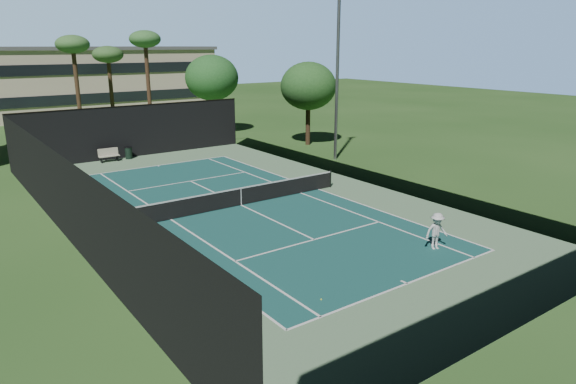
# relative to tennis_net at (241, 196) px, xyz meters

# --- Properties ---
(ground) EXTENTS (160.00, 160.00, 0.00)m
(ground) POSITION_rel_tennis_net_xyz_m (0.00, 0.00, -0.56)
(ground) COLOR #2C5520
(ground) RESTS_ON ground
(apron_slab) EXTENTS (18.00, 32.00, 0.01)m
(apron_slab) POSITION_rel_tennis_net_xyz_m (0.00, 0.00, -0.55)
(apron_slab) COLOR #628A61
(apron_slab) RESTS_ON ground
(court_surface) EXTENTS (10.97, 23.77, 0.01)m
(court_surface) POSITION_rel_tennis_net_xyz_m (0.00, 0.00, -0.55)
(court_surface) COLOR #19514C
(court_surface) RESTS_ON ground
(court_lines) EXTENTS (11.07, 23.87, 0.01)m
(court_lines) POSITION_rel_tennis_net_xyz_m (0.00, 0.00, -0.54)
(court_lines) COLOR white
(court_lines) RESTS_ON ground
(tennis_net) EXTENTS (12.90, 0.10, 1.10)m
(tennis_net) POSITION_rel_tennis_net_xyz_m (0.00, 0.00, 0.00)
(tennis_net) COLOR black
(tennis_net) RESTS_ON ground
(fence) EXTENTS (18.04, 32.05, 4.03)m
(fence) POSITION_rel_tennis_net_xyz_m (0.00, 0.06, 1.45)
(fence) COLOR black
(fence) RESTS_ON ground
(player) EXTENTS (1.18, 0.89, 1.62)m
(player) POSITION_rel_tennis_net_xyz_m (3.60, -10.28, 0.25)
(player) COLOR silver
(player) RESTS_ON ground
(tennis_ball_a) EXTENTS (0.06, 0.06, 0.06)m
(tennis_ball_a) POSITION_rel_tennis_net_xyz_m (-3.36, -10.99, -0.53)
(tennis_ball_a) COLOR #E1F537
(tennis_ball_a) RESTS_ON ground
(tennis_ball_b) EXTENTS (0.06, 0.06, 0.06)m
(tennis_ball_b) POSITION_rel_tennis_net_xyz_m (-3.92, 1.85, -0.53)
(tennis_ball_b) COLOR #CBD22F
(tennis_ball_b) RESTS_ON ground
(tennis_ball_c) EXTENTS (0.07, 0.07, 0.07)m
(tennis_ball_c) POSITION_rel_tennis_net_xyz_m (0.66, 1.56, -0.52)
(tennis_ball_c) COLOR #E5EF36
(tennis_ball_c) RESTS_ON ground
(tennis_ball_d) EXTENTS (0.06, 0.06, 0.06)m
(tennis_ball_d) POSITION_rel_tennis_net_xyz_m (-5.81, 5.69, -0.53)
(tennis_ball_d) COLOR #E6F437
(tennis_ball_d) RESTS_ON ground
(park_bench) EXTENTS (1.50, 0.45, 1.02)m
(park_bench) POSITION_rel_tennis_net_xyz_m (-2.43, 15.30, -0.01)
(park_bench) COLOR #BEB69E
(park_bench) RESTS_ON ground
(trash_bin) EXTENTS (0.56, 0.56, 0.95)m
(trash_bin) POSITION_rel_tennis_net_xyz_m (-0.87, 15.43, -0.08)
(trash_bin) COLOR black
(trash_bin) RESTS_ON ground
(palm_a) EXTENTS (2.80, 2.80, 9.32)m
(palm_a) POSITION_rel_tennis_net_xyz_m (-2.00, 24.00, 7.63)
(palm_a) COLOR #4D3521
(palm_a) RESTS_ON ground
(palm_b) EXTENTS (2.80, 2.80, 8.42)m
(palm_b) POSITION_rel_tennis_net_xyz_m (1.50, 26.00, 6.80)
(palm_b) COLOR #48331F
(palm_b) RESTS_ON ground
(palm_c) EXTENTS (2.80, 2.80, 9.77)m
(palm_c) POSITION_rel_tennis_net_xyz_m (4.00, 23.00, 8.05)
(palm_c) COLOR #4E3321
(palm_c) RESTS_ON ground
(decid_tree_a) EXTENTS (5.12, 5.12, 7.62)m
(decid_tree_a) POSITION_rel_tennis_net_xyz_m (10.00, 22.00, 4.86)
(decid_tree_a) COLOR #49341F
(decid_tree_a) RESTS_ON ground
(decid_tree_b) EXTENTS (4.80, 4.80, 7.14)m
(decid_tree_b) POSITION_rel_tennis_net_xyz_m (14.00, 12.00, 4.52)
(decid_tree_b) COLOR #442E1D
(decid_tree_b) RESTS_ON ground
(campus_building) EXTENTS (40.50, 12.50, 8.30)m
(campus_building) POSITION_rel_tennis_net_xyz_m (0.00, 45.98, 3.65)
(campus_building) COLOR beige
(campus_building) RESTS_ON ground
(light_pole) EXTENTS (0.90, 0.25, 12.22)m
(light_pole) POSITION_rel_tennis_net_xyz_m (12.00, 6.00, 5.90)
(light_pole) COLOR gray
(light_pole) RESTS_ON ground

